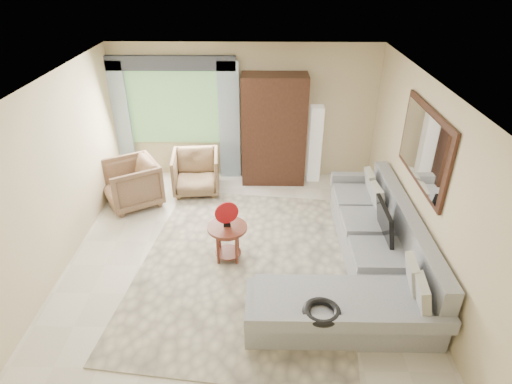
{
  "coord_description": "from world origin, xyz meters",
  "views": [
    {
      "loc": [
        0.33,
        -4.87,
        4.0
      ],
      "look_at": [
        0.25,
        0.35,
        1.05
      ],
      "focal_mm": 30.0,
      "sensor_mm": 36.0,
      "label": 1
    }
  ],
  "objects_px": {
    "sectional_sofa": "(366,260)",
    "coffee_table": "(228,242)",
    "potted_plant": "(126,174)",
    "armchair_right": "(196,173)",
    "tv_screen": "(385,221)",
    "armchair_left": "(131,183)",
    "floor_lamp": "(315,144)",
    "armoire": "(274,130)"
  },
  "relations": [
    {
      "from": "sectional_sofa",
      "to": "coffee_table",
      "type": "bearing_deg",
      "value": 169.48
    },
    {
      "from": "sectional_sofa",
      "to": "potted_plant",
      "type": "relative_size",
      "value": 6.4
    },
    {
      "from": "coffee_table",
      "to": "armchair_right",
      "type": "xyz_separation_m",
      "value": [
        -0.74,
        2.05,
        0.09
      ]
    },
    {
      "from": "potted_plant",
      "to": "coffee_table",
      "type": "bearing_deg",
      "value": -46.08
    },
    {
      "from": "armchair_right",
      "to": "tv_screen",
      "type": "bearing_deg",
      "value": -40.93
    },
    {
      "from": "armchair_left",
      "to": "floor_lamp",
      "type": "height_order",
      "value": "floor_lamp"
    },
    {
      "from": "tv_screen",
      "to": "armchair_right",
      "type": "bearing_deg",
      "value": 144.58
    },
    {
      "from": "sectional_sofa",
      "to": "armchair_right",
      "type": "xyz_separation_m",
      "value": [
        -2.69,
        2.41,
        0.11
      ]
    },
    {
      "from": "armchair_left",
      "to": "potted_plant",
      "type": "height_order",
      "value": "armchair_left"
    },
    {
      "from": "sectional_sofa",
      "to": "floor_lamp",
      "type": "bearing_deg",
      "value": 98.33
    },
    {
      "from": "sectional_sofa",
      "to": "floor_lamp",
      "type": "height_order",
      "value": "floor_lamp"
    },
    {
      "from": "armchair_left",
      "to": "armoire",
      "type": "distance_m",
      "value": 2.78
    },
    {
      "from": "armchair_left",
      "to": "coffee_table",
      "type": "bearing_deg",
      "value": 17.55
    },
    {
      "from": "potted_plant",
      "to": "armoire",
      "type": "distance_m",
      "value": 2.94
    },
    {
      "from": "armchair_left",
      "to": "sectional_sofa",
      "type": "bearing_deg",
      "value": 31.15
    },
    {
      "from": "coffee_table",
      "to": "armchair_right",
      "type": "bearing_deg",
      "value": 109.89
    },
    {
      "from": "sectional_sofa",
      "to": "armchair_right",
      "type": "height_order",
      "value": "sectional_sofa"
    },
    {
      "from": "armoire",
      "to": "floor_lamp",
      "type": "bearing_deg",
      "value": 4.29
    },
    {
      "from": "armchair_left",
      "to": "armchair_right",
      "type": "distance_m",
      "value": 1.18
    },
    {
      "from": "armchair_left",
      "to": "potted_plant",
      "type": "relative_size",
      "value": 1.67
    },
    {
      "from": "coffee_table",
      "to": "sectional_sofa",
      "type": "bearing_deg",
      "value": -10.52
    },
    {
      "from": "armchair_left",
      "to": "potted_plant",
      "type": "distance_m",
      "value": 0.69
    },
    {
      "from": "potted_plant",
      "to": "floor_lamp",
      "type": "xyz_separation_m",
      "value": [
        3.61,
        0.41,
        0.48
      ]
    },
    {
      "from": "armchair_left",
      "to": "floor_lamp",
      "type": "bearing_deg",
      "value": 75.45
    },
    {
      "from": "sectional_sofa",
      "to": "armchair_right",
      "type": "bearing_deg",
      "value": 138.04
    },
    {
      "from": "armchair_right",
      "to": "potted_plant",
      "type": "distance_m",
      "value": 1.37
    },
    {
      "from": "potted_plant",
      "to": "floor_lamp",
      "type": "relative_size",
      "value": 0.36
    },
    {
      "from": "tv_screen",
      "to": "armoire",
      "type": "height_order",
      "value": "armoire"
    },
    {
      "from": "floor_lamp",
      "to": "sectional_sofa",
      "type": "bearing_deg",
      "value": -81.67
    },
    {
      "from": "floor_lamp",
      "to": "armchair_left",
      "type": "bearing_deg",
      "value": -162.86
    },
    {
      "from": "tv_screen",
      "to": "potted_plant",
      "type": "height_order",
      "value": "tv_screen"
    },
    {
      "from": "potted_plant",
      "to": "armoire",
      "type": "height_order",
      "value": "armoire"
    },
    {
      "from": "armchair_left",
      "to": "armoire",
      "type": "height_order",
      "value": "armoire"
    },
    {
      "from": "sectional_sofa",
      "to": "potted_plant",
      "type": "distance_m",
      "value": 4.78
    },
    {
      "from": "coffee_table",
      "to": "armoire",
      "type": "xyz_separation_m",
      "value": [
        0.71,
        2.54,
        0.75
      ]
    },
    {
      "from": "tv_screen",
      "to": "coffee_table",
      "type": "distance_m",
      "value": 2.25
    },
    {
      "from": "tv_screen",
      "to": "armoire",
      "type": "relative_size",
      "value": 0.35
    },
    {
      "from": "tv_screen",
      "to": "potted_plant",
      "type": "distance_m",
      "value": 4.88
    },
    {
      "from": "floor_lamp",
      "to": "armchair_right",
      "type": "bearing_deg",
      "value": -166.45
    },
    {
      "from": "sectional_sofa",
      "to": "armchair_left",
      "type": "distance_m",
      "value": 4.23
    },
    {
      "from": "armoire",
      "to": "floor_lamp",
      "type": "height_order",
      "value": "armoire"
    },
    {
      "from": "sectional_sofa",
      "to": "coffee_table",
      "type": "xyz_separation_m",
      "value": [
        -1.94,
        0.36,
        0.02
      ]
    }
  ]
}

